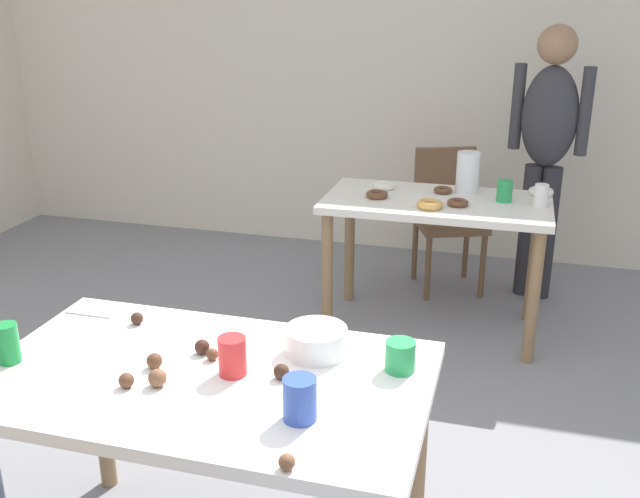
% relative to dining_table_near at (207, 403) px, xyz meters
% --- Properties ---
extents(wall_back, '(6.40, 0.10, 2.60)m').
position_rel_dining_table_near_xyz_m(wall_back, '(0.13, 3.32, 0.65)').
color(wall_back, beige).
rests_on(wall_back, ground_plane).
extents(dining_table_near, '(1.29, 0.76, 0.75)m').
position_rel_dining_table_near_xyz_m(dining_table_near, '(0.00, 0.00, 0.00)').
color(dining_table_near, white).
rests_on(dining_table_near, ground_plane).
extents(dining_table_far, '(1.18, 0.63, 0.75)m').
position_rel_dining_table_near_xyz_m(dining_table_far, '(0.43, 2.01, -0.02)').
color(dining_table_far, silver).
rests_on(dining_table_far, ground_plane).
extents(chair_far_table, '(0.52, 0.52, 0.87)m').
position_rel_dining_table_near_xyz_m(chair_far_table, '(0.42, 2.68, -0.16)').
color(chair_far_table, brown).
rests_on(chair_far_table, ground_plane).
extents(person_adult_far, '(0.45, 0.27, 1.62)m').
position_rel_dining_table_near_xyz_m(person_adult_far, '(0.97, 2.65, 0.33)').
color(person_adult_far, '#28282D').
rests_on(person_adult_far, ground_plane).
extents(mixing_bowl, '(0.19, 0.19, 0.08)m').
position_rel_dining_table_near_xyz_m(mixing_bowl, '(0.28, 0.20, 0.14)').
color(mixing_bowl, white).
rests_on(mixing_bowl, dining_table_near).
extents(soda_can, '(0.07, 0.07, 0.12)m').
position_rel_dining_table_near_xyz_m(soda_can, '(-0.59, -0.09, 0.16)').
color(soda_can, '#198438').
rests_on(soda_can, dining_table_near).
extents(fork_near, '(0.17, 0.02, 0.01)m').
position_rel_dining_table_near_xyz_m(fork_near, '(-0.55, 0.25, 0.10)').
color(fork_near, silver).
rests_on(fork_near, dining_table_near).
extents(cup_near_0, '(0.08, 0.08, 0.12)m').
position_rel_dining_table_near_xyz_m(cup_near_0, '(0.08, 0.02, 0.15)').
color(cup_near_0, red).
rests_on(cup_near_0, dining_table_near).
extents(cup_near_1, '(0.09, 0.09, 0.09)m').
position_rel_dining_table_near_xyz_m(cup_near_1, '(0.54, 0.17, 0.14)').
color(cup_near_1, green).
rests_on(cup_near_1, dining_table_near).
extents(cup_near_2, '(0.09, 0.09, 0.12)m').
position_rel_dining_table_near_xyz_m(cup_near_2, '(0.33, -0.15, 0.16)').
color(cup_near_2, '#3351B2').
rests_on(cup_near_2, dining_table_near).
extents(cake_ball_0, '(0.04, 0.04, 0.04)m').
position_rel_dining_table_near_xyz_m(cake_ball_0, '(-0.35, 0.24, 0.12)').
color(cake_ball_0, '#3D2319').
rests_on(cake_ball_0, dining_table_near).
extents(cake_ball_1, '(0.04, 0.04, 0.04)m').
position_rel_dining_table_near_xyz_m(cake_ball_1, '(0.36, -0.35, 0.12)').
color(cake_ball_1, brown).
rests_on(cake_ball_1, dining_table_near).
extents(cake_ball_2, '(0.04, 0.04, 0.04)m').
position_rel_dining_table_near_xyz_m(cake_ball_2, '(-0.18, -0.13, 0.12)').
color(cake_ball_2, brown).
rests_on(cake_ball_2, dining_table_near).
extents(cake_ball_4, '(0.05, 0.05, 0.05)m').
position_rel_dining_table_near_xyz_m(cake_ball_4, '(-0.10, -0.10, 0.12)').
color(cake_ball_4, brown).
rests_on(cake_ball_4, dining_table_near).
extents(cake_ball_5, '(0.05, 0.05, 0.05)m').
position_rel_dining_table_near_xyz_m(cake_ball_5, '(-0.06, 0.11, 0.12)').
color(cake_ball_5, '#3D2319').
rests_on(cake_ball_5, dining_table_near).
extents(cake_ball_6, '(0.04, 0.04, 0.04)m').
position_rel_dining_table_near_xyz_m(cake_ball_6, '(-0.01, 0.08, 0.12)').
color(cake_ball_6, brown).
rests_on(cake_ball_6, dining_table_near).
extents(cake_ball_7, '(0.04, 0.04, 0.04)m').
position_rel_dining_table_near_xyz_m(cake_ball_7, '(0.22, 0.03, 0.12)').
color(cake_ball_7, '#3D2319').
rests_on(cake_ball_7, dining_table_near).
extents(cake_ball_8, '(0.05, 0.05, 0.05)m').
position_rel_dining_table_near_xyz_m(cake_ball_8, '(-0.15, -0.01, 0.12)').
color(cake_ball_8, brown).
rests_on(cake_ball_8, dining_table_near).
extents(pitcher_far, '(0.12, 0.12, 0.22)m').
position_rel_dining_table_near_xyz_m(pitcher_far, '(0.56, 2.18, 0.21)').
color(pitcher_far, white).
rests_on(pitcher_far, dining_table_far).
extents(cup_far_0, '(0.08, 0.08, 0.11)m').
position_rel_dining_table_near_xyz_m(cup_far_0, '(0.77, 2.06, 0.15)').
color(cup_far_0, green).
rests_on(cup_far_0, dining_table_far).
extents(cup_far_1, '(0.07, 0.07, 0.12)m').
position_rel_dining_table_near_xyz_m(cup_far_1, '(0.95, 2.02, 0.16)').
color(cup_far_1, white).
rests_on(cup_far_1, dining_table_far).
extents(donut_far_0, '(0.12, 0.12, 0.03)m').
position_rel_dining_table_near_xyz_m(donut_far_0, '(0.11, 1.95, 0.11)').
color(donut_far_0, brown).
rests_on(donut_far_0, dining_table_far).
extents(donut_far_1, '(0.13, 0.13, 0.04)m').
position_rel_dining_table_near_xyz_m(donut_far_1, '(0.41, 1.84, 0.12)').
color(donut_far_1, gold).
rests_on(donut_far_1, dining_table_far).
extents(donut_far_2, '(0.13, 0.13, 0.04)m').
position_rel_dining_table_near_xyz_m(donut_far_2, '(0.95, 2.24, 0.12)').
color(donut_far_2, white).
rests_on(donut_far_2, dining_table_far).
extents(donut_far_3, '(0.12, 0.12, 0.04)m').
position_rel_dining_table_near_xyz_m(donut_far_3, '(0.12, 2.14, 0.12)').
color(donut_far_3, white).
rests_on(donut_far_3, dining_table_far).
extents(donut_far_4, '(0.10, 0.10, 0.03)m').
position_rel_dining_table_near_xyz_m(donut_far_4, '(0.44, 2.15, 0.11)').
color(donut_far_4, brown).
rests_on(donut_far_4, dining_table_far).
extents(donut_far_5, '(0.11, 0.11, 0.03)m').
position_rel_dining_table_near_xyz_m(donut_far_5, '(0.54, 1.92, 0.11)').
color(donut_far_5, brown).
rests_on(donut_far_5, dining_table_far).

